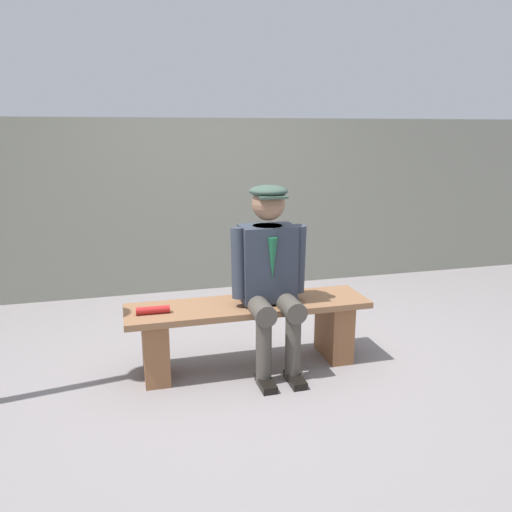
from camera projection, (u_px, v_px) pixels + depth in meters
The scene contains 5 objects.
ground_plane at pixel (249, 366), 3.81m from camera, with size 30.00×30.00×0.00m, color gray.
bench at pixel (249, 326), 3.73m from camera, with size 1.77×0.45×0.49m.
seated_man at pixel (270, 270), 3.60m from camera, with size 0.55×0.59×1.35m.
rolled_magazine at pixel (153, 310), 3.47m from camera, with size 0.05×0.05×0.23m, color #B21E1E.
stadium_wall at pixel (202, 205), 5.53m from camera, with size 12.00×0.24×1.84m, color gray.
Camera 1 is at (0.86, 3.39, 1.72)m, focal length 35.62 mm.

